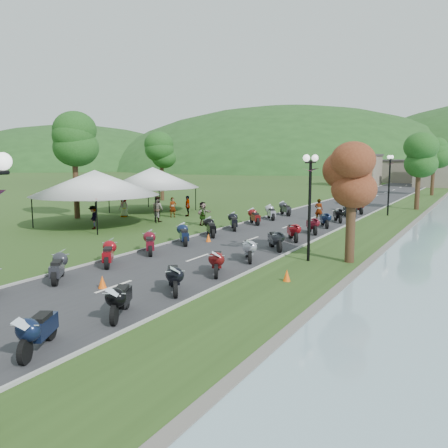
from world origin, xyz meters
The scene contains 12 objects.
road centered at (0.00, 40.00, 0.01)m, with size 7.00×120.00×0.02m, color #303032.
far_building centered at (-2.00, 85.00, 2.50)m, with size 18.00×16.00×5.00m, color gray.
moto_row_left centered at (-2.61, 14.13, 0.55)m, with size 2.60×41.95×1.10m, color #331411, non-canonical shape.
moto_row_right centered at (2.45, 21.31, 0.55)m, with size 2.60×36.09×1.10m, color #331411, non-canonical shape.
vendor_tent_main centered at (-12.34, 21.77, 2.00)m, with size 6.09×6.09×4.00m, color silver, non-canonical shape.
vendor_tent_side centered at (-14.07, 30.71, 2.00)m, with size 5.52×5.52×4.00m, color silver, non-canonical shape.
tree_park_left centered at (-16.57, 23.97, 5.10)m, with size 3.67×3.67×10.19m, color #245D1D, non-canonical shape.
tree_lakeside centered at (6.79, 18.68, 3.35)m, with size 2.41×2.41×6.69m, color #245D1D, non-canonical shape.
pedestrian_a centered at (-10.19, 28.26, 0.00)m, with size 0.60×0.44×1.64m, color slate.
pedestrian_b centered at (-9.70, 25.56, 0.00)m, with size 0.95×0.52×1.96m, color slate.
pedestrian_c centered at (-11.31, 20.41, 0.00)m, with size 1.05×0.43×1.62m, color slate.
traffic_cone_near centered at (-0.23, 9.63, 0.26)m, with size 0.33×0.33×0.51m, color #F2590C.
Camera 1 is at (12.33, -3.33, 5.00)m, focal length 38.00 mm.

